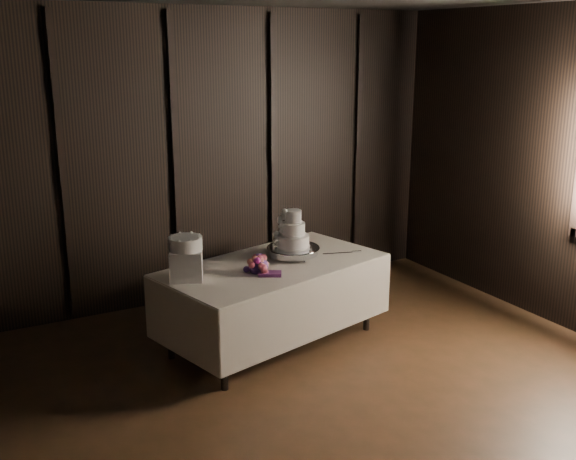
{
  "coord_description": "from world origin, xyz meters",
  "views": [
    {
      "loc": [
        -2.19,
        -2.96,
        2.63
      ],
      "look_at": [
        0.52,
        2.06,
        1.05
      ],
      "focal_mm": 42.0,
      "sensor_mm": 36.0,
      "label": 1
    }
  ],
  "objects": [
    {
      "name": "cake_stand",
      "position": [
        0.63,
        2.16,
        0.81
      ],
      "size": [
        0.53,
        0.53,
        0.09
      ],
      "primitive_type": "cylinder",
      "rotation": [
        0.0,
        0.0,
        0.09
      ],
      "color": "silver",
      "rests_on": "display_table"
    },
    {
      "name": "box_pedestal",
      "position": [
        -0.43,
        2.05,
        0.89
      ],
      "size": [
        0.34,
        0.34,
        0.25
      ],
      "primitive_type": "cube",
      "rotation": [
        0.0,
        0.0,
        -0.39
      ],
      "color": "white",
      "rests_on": "display_table"
    },
    {
      "name": "display_table",
      "position": [
        0.37,
        2.06,
        0.42
      ],
      "size": [
        2.19,
        1.5,
        0.76
      ],
      "rotation": [
        0.0,
        0.0,
        0.25
      ],
      "color": "beige",
      "rests_on": "ground"
    },
    {
      "name": "cake_knife",
      "position": [
        1.03,
        2.04,
        0.77
      ],
      "size": [
        0.36,
        0.13,
        0.01
      ],
      "primitive_type": "cube",
      "rotation": [
        0.0,
        0.0,
        -0.29
      ],
      "color": "silver",
      "rests_on": "display_table"
    },
    {
      "name": "wedding_cake",
      "position": [
        0.6,
        2.14,
        0.99
      ],
      "size": [
        0.33,
        0.29,
        0.35
      ],
      "rotation": [
        0.0,
        0.0,
        -0.29
      ],
      "color": "white",
      "rests_on": "cake_stand"
    },
    {
      "name": "small_cake",
      "position": [
        -0.43,
        2.05,
        1.07
      ],
      "size": [
        0.32,
        0.32,
        0.11
      ],
      "primitive_type": "cylinder",
      "rotation": [
        0.0,
        0.0,
        0.17
      ],
      "color": "white",
      "rests_on": "box_pedestal"
    },
    {
      "name": "room",
      "position": [
        0.0,
        0.0,
        1.5
      ],
      "size": [
        6.08,
        7.08,
        3.08
      ],
      "color": "black",
      "rests_on": "ground"
    },
    {
      "name": "bouquet",
      "position": [
        0.16,
        1.92,
        0.83
      ],
      "size": [
        0.46,
        0.5,
        0.19
      ],
      "primitive_type": null,
      "rotation": [
        0.0,
        0.0,
        -0.5
      ],
      "color": "#C34657",
      "rests_on": "display_table"
    }
  ]
}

